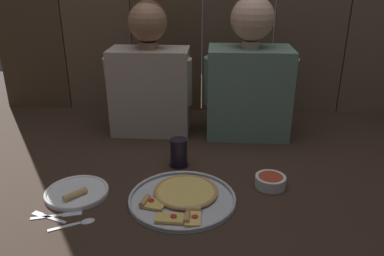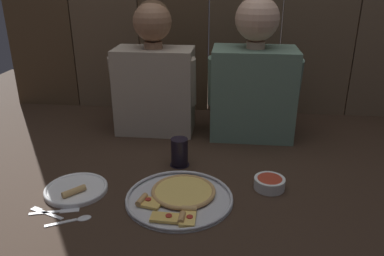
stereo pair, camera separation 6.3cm
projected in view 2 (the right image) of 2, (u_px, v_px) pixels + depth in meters
name	position (u px, v px, depth m)	size (l,w,h in m)	color
ground_plane	(191.00, 185.00, 1.37)	(3.20, 3.20, 0.00)	#332319
pizza_tray	(180.00, 196.00, 1.29)	(0.36, 0.36, 0.03)	silver
dinner_plate	(76.00, 189.00, 1.33)	(0.22, 0.22, 0.03)	white
drinking_glass	(179.00, 152.00, 1.50)	(0.08, 0.08, 0.11)	black
dipping_bowl	(269.00, 183.00, 1.34)	(0.11, 0.11, 0.04)	white
table_fork	(45.00, 212.00, 1.21)	(0.13, 0.06, 0.01)	silver
table_knife	(55.00, 211.00, 1.22)	(0.15, 0.06, 0.01)	silver
table_spoon	(77.00, 219.00, 1.18)	(0.13, 0.08, 0.01)	silver
diner_left	(154.00, 75.00, 1.75)	(0.39, 0.20, 0.60)	#B2A38E
diner_right	(254.00, 75.00, 1.70)	(0.40, 0.24, 0.63)	slate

